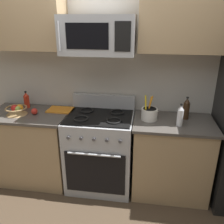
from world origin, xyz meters
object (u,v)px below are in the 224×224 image
Objects in this scene: range_oven at (100,150)px; microwave at (98,35)px; cutting_board at (61,110)px; fruit_basket at (17,110)px; bottle_vinegar at (180,116)px; utensil_crock at (149,114)px; bottle_soy at (186,109)px; apple_loose at (34,111)px; bottle_hot_sauce at (27,100)px.

microwave is at bearing 90.05° from range_oven.
cutting_board is at bearing 167.74° from microwave.
bottle_vinegar is at bearing -1.32° from fruit_basket.
microwave is at bearing 171.90° from bottle_vinegar.
fruit_basket is (-1.53, -0.07, -0.02)m from utensil_crock.
bottle_soy is (0.96, 0.07, -0.77)m from microwave.
bottle_vinegar is (0.31, -0.12, 0.04)m from utensil_crock.
fruit_basket is at bearing -173.39° from apple_loose.
range_oven is 0.75m from utensil_crock.
fruit_basket is (-0.97, -0.08, -0.84)m from microwave.
bottle_hot_sauce is at bearing 86.38° from fruit_basket.
bottle_soy reaches higher than cutting_board.
range_oven is 1.33m from microwave.
fruit_basket is 1.84m from bottle_vinegar.
fruit_basket is 0.23m from bottle_hot_sauce.
bottle_vinegar reaches higher than range_oven.
utensil_crock is at bearing -5.76° from bottle_hot_sauce.
microwave is 3.11× the size of bottle_vinegar.
fruit_basket is 0.77× the size of cutting_board.
range_oven reaches higher than fruit_basket.
range_oven is 1.11m from bottle_hot_sauce.
fruit_basket is 1.03× the size of bottle_vinegar.
cutting_board is at bearing 173.77° from utensil_crock.
bottle_vinegar is (1.63, -0.07, 0.07)m from apple_loose.
bottle_soy is at bearing -1.38° from cutting_board.
apple_loose is at bearing -177.80° from utensil_crock.
bottle_soy is at bearing 4.61° from fruit_basket.
apple_loose is 1.64m from bottle_vinegar.
bottle_hot_sauce is (-1.51, 0.15, 0.03)m from utensil_crock.
range_oven is at bearing -89.95° from microwave.
bottle_hot_sauce is at bearing 169.79° from range_oven.
utensil_crock is 1.53m from fruit_basket.
bottle_hot_sauce is (-0.19, 0.20, 0.06)m from apple_loose.
bottle_soy is at bearing 5.99° from range_oven.
cutting_board is at bearing 164.91° from range_oven.
bottle_vinegar is at bearing -9.64° from cutting_board.
utensil_crock is at bearing 159.42° from bottle_vinegar.
cutting_board is (-0.50, 0.14, 0.44)m from range_oven.
microwave is at bearing -12.26° from cutting_board.
bottle_soy is (1.93, 0.16, 0.06)m from fruit_basket.
cutting_board is at bearing 178.62° from bottle_soy.
fruit_basket is 1.17× the size of bottle_hot_sauce.
fruit_basket is 3.34× the size of apple_loose.
utensil_crock is at bearing -168.58° from bottle_soy.
microwave is 1.15m from apple_loose.
microwave is 3.55× the size of bottle_hot_sauce.
cutting_board is (0.47, 0.19, -0.04)m from fruit_basket.
range_oven is 1.11m from bottle_soy.
bottle_vinegar is 1.14× the size of bottle_hot_sauce.
apple_loose is at bearing -147.68° from cutting_board.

